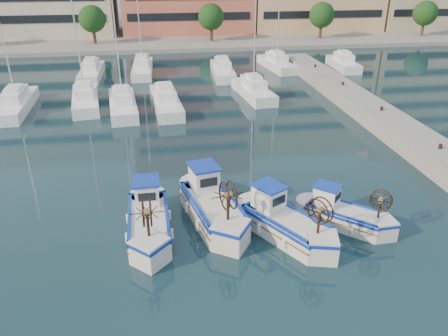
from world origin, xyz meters
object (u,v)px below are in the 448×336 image
Objects in this scene: fishing_boat_a at (149,219)px; fishing_boat_c at (284,221)px; fishing_boat_b at (212,205)px; fishing_boat_d at (343,213)px.

fishing_boat_a reaches higher than fishing_boat_c.
fishing_boat_b is 1.38× the size of fishing_boat_d.
fishing_boat_c is at bearing 141.01° from fishing_boat_d.
fishing_boat_c reaches higher than fishing_boat_d.
fishing_boat_b is (3.17, 0.77, 0.07)m from fishing_boat_a.
fishing_boat_c is (3.24, -1.93, -0.09)m from fishing_boat_b.
fishing_boat_b is 3.77m from fishing_boat_c.
fishing_boat_a reaches higher than fishing_boat_d.
fishing_boat_a is at bearing 138.54° from fishing_boat_c.
fishing_boat_d is (3.16, 0.49, -0.12)m from fishing_boat_c.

